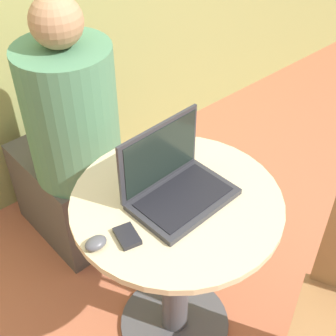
{
  "coord_description": "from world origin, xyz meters",
  "views": [
    {
      "loc": [
        -0.73,
        -0.81,
        1.82
      ],
      "look_at": [
        0.01,
        0.05,
        0.85
      ],
      "focal_mm": 50.0,
      "sensor_mm": 36.0,
      "label": 1
    }
  ],
  "objects": [
    {
      "name": "ground_plane",
      "position": [
        0.0,
        0.0,
        0.0
      ],
      "size": [
        12.0,
        12.0,
        0.0
      ],
      "primitive_type": "plane",
      "color": "#B26042"
    },
    {
      "name": "round_table",
      "position": [
        0.0,
        0.0,
        0.49
      ],
      "size": [
        0.7,
        0.7,
        0.75
      ],
      "color": "#4C4C51",
      "rests_on": "ground_plane"
    },
    {
      "name": "laptop",
      "position": [
        0.01,
        0.02,
        0.8
      ],
      "size": [
        0.34,
        0.24,
        0.25
      ],
      "color": "#2D2D33",
      "rests_on": "round_table"
    },
    {
      "name": "cell_phone",
      "position": [
        -0.22,
        -0.03,
        0.75
      ],
      "size": [
        0.08,
        0.1,
        0.02
      ],
      "color": "black",
      "rests_on": "round_table"
    },
    {
      "name": "computer_mouse",
      "position": [
        -0.31,
        0.01,
        0.76
      ],
      "size": [
        0.07,
        0.05,
        0.03
      ],
      "color": "#4C4C51",
      "rests_on": "round_table"
    },
    {
      "name": "person_seated",
      "position": [
        -0.01,
        0.7,
        0.51
      ],
      "size": [
        0.38,
        0.59,
        1.24
      ],
      "color": "#4C4742",
      "rests_on": "ground_plane"
    }
  ]
}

